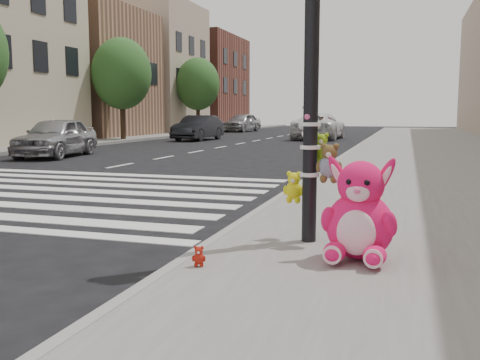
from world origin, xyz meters
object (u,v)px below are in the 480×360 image
at_px(signal_pole, 313,91).
at_px(pink_bunny, 359,217).
at_px(car_silver_far, 56,137).
at_px(car_white_near, 319,126).
at_px(red_teddy, 199,256).
at_px(car_dark_far, 198,128).

bearing_deg(signal_pole, pink_bunny, -47.17).
bearing_deg(pink_bunny, car_silver_far, 139.75).
height_order(car_silver_far, car_white_near, car_white_near).
bearing_deg(red_teddy, car_white_near, 82.59).
relative_size(signal_pole, car_white_near, 0.73).
xyz_separation_m(signal_pole, car_dark_far, (-10.40, 22.67, -1.09)).
distance_m(pink_bunny, car_white_near, 27.03).
bearing_deg(car_dark_far, red_teddy, -65.77).
bearing_deg(car_white_near, car_dark_far, 28.35).
distance_m(pink_bunny, car_silver_far, 15.98).
bearing_deg(red_teddy, pink_bunny, 11.93).
height_order(pink_bunny, car_white_near, car_white_near).
height_order(car_silver_far, car_dark_far, car_dark_far).
relative_size(signal_pole, car_dark_far, 0.93).
xyz_separation_m(signal_pole, car_white_near, (-4.03, 26.01, -1.03)).
distance_m(car_silver_far, car_dark_far, 12.24).
relative_size(signal_pole, car_silver_far, 0.96).
distance_m(signal_pole, pink_bunny, 1.50).
bearing_deg(pink_bunny, red_teddy, -150.42).
xyz_separation_m(red_teddy, car_white_near, (-3.21, 27.31, 0.53)).
bearing_deg(signal_pole, car_white_near, 98.81).
bearing_deg(red_teddy, car_dark_far, 97.68).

